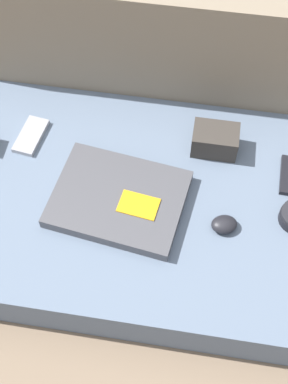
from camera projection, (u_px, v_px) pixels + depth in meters
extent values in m
plane|color=#7A6651|center=(144.00, 222.00, 1.37)|extent=(8.00, 8.00, 0.00)
cube|color=slate|center=(144.00, 210.00, 1.32)|extent=(1.06, 0.62, 0.13)
cube|color=#7F705B|center=(168.00, 48.00, 1.40)|extent=(1.06, 0.20, 0.43)
cube|color=#47474C|center=(119.00, 199.00, 1.25)|extent=(0.33, 0.27, 0.03)
cube|color=orange|center=(139.00, 205.00, 1.22)|extent=(0.10, 0.07, 0.00)
ellipsoid|color=black|center=(224.00, 224.00, 1.21)|extent=(0.07, 0.06, 0.03)
cube|color=#99999E|center=(31.00, 136.00, 1.36)|extent=(0.07, 0.12, 0.01)
cube|color=#38332D|center=(215.00, 140.00, 1.31)|extent=(0.11, 0.08, 0.07)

